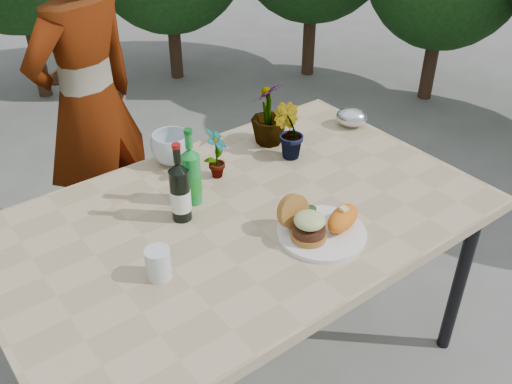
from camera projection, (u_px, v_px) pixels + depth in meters
ground at (244, 364)px, 2.29m from camera, size 80.00×80.00×0.00m
patio_table at (241, 228)px, 1.90m from camera, size 1.60×1.00×0.75m
dinner_plate at (321, 233)px, 1.77m from camera, size 0.28×0.28×0.01m
burger_stack at (305, 223)px, 1.73m from camera, size 0.11×0.16×0.11m
sweet_potato at (343, 218)px, 1.77m from camera, size 0.17×0.12×0.06m
grilled_veg at (306, 212)px, 1.83m from camera, size 0.08×0.05×0.03m
wine_bottle at (180, 192)px, 1.79m from camera, size 0.07×0.07×0.27m
sparkling_water at (191, 176)px, 1.87m from camera, size 0.07×0.07×0.27m
plastic_cup at (158, 264)px, 1.59m from camera, size 0.07×0.07×0.09m
seedling_left at (216, 154)px, 2.00m from camera, size 0.12×0.12×0.19m
seedling_mid at (289, 132)px, 2.12m from camera, size 0.14×0.15×0.21m
seedling_right at (269, 113)px, 2.20m from camera, size 0.18×0.18×0.25m
blue_bowl at (171, 148)px, 2.11m from camera, size 0.18×0.18×0.12m
foil_packet_right at (351, 117)px, 2.36m from camera, size 0.17×0.17×0.08m
person at (90, 105)px, 2.48m from camera, size 0.65×0.53×1.55m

